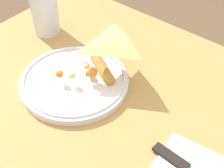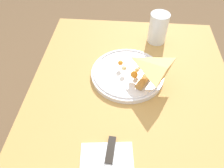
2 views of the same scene
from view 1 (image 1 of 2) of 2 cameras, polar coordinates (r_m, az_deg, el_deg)
name	(u,v)px [view 1 (image 1 of 2)]	position (r m, az deg, el deg)	size (l,w,h in m)	color
dining_table	(130,153)	(0.83, 3.09, -11.38)	(0.97, 0.66, 0.78)	tan
plate_pizza	(76,80)	(0.77, -6.03, 0.70)	(0.24, 0.24, 0.05)	white
milk_glass	(45,13)	(0.93, -11.11, 11.44)	(0.07, 0.07, 0.12)	white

